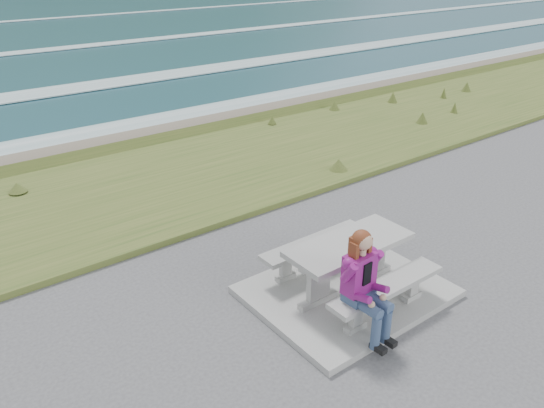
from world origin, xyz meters
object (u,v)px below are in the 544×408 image
bench_landward (387,291)px  seated_woman (367,300)px  picnic_table (349,253)px  bench_seaward (314,247)px

bench_landward → seated_woman: size_ratio=1.29×
picnic_table → bench_landward: picnic_table is taller
seated_woman → bench_landward: bearing=11.6°
picnic_table → seated_woman: (-0.52, -0.83, -0.07)m
bench_landward → bench_seaward: size_ratio=1.00×
picnic_table → bench_seaward: picnic_table is taller
picnic_table → bench_landward: (0.00, -0.70, -0.23)m
picnic_table → bench_seaward: 0.74m
seated_woman → bench_seaward: bearing=68.6°
bench_landward → bench_seaward: bearing=90.0°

